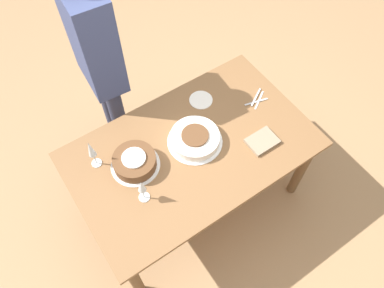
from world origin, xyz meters
The scene contains 10 objects.
ground_plane centered at (0.00, 0.00, 0.00)m, with size 12.00×12.00×0.00m, color #A87F56.
dining_table centered at (0.00, 0.00, 0.63)m, with size 1.54×0.94×0.73m.
cake_center_white centered at (-0.04, -0.03, 0.77)m, with size 0.35×0.35×0.08m.
cake_front_chocolate centered at (0.36, -0.09, 0.78)m, with size 0.30×0.30×0.10m.
wine_glass_near centered at (0.42, 0.12, 0.87)m, with size 0.07×0.07×0.20m.
wine_glass_far centered at (0.55, -0.24, 0.89)m, with size 0.06×0.06×0.24m.
dessert_plate_left centered at (-0.27, -0.28, 0.74)m, with size 0.16×0.16×0.01m.
fork_pile centered at (-0.59, -0.07, 0.74)m, with size 0.19×0.13×0.01m.
napkin_stack centered at (-0.39, 0.21, 0.75)m, with size 0.19×0.14×0.02m.
person_cutting centered at (0.21, -0.76, 1.04)m, with size 0.25×0.41×1.71m.
Camera 1 is at (0.69, 1.01, 2.75)m, focal length 35.00 mm.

